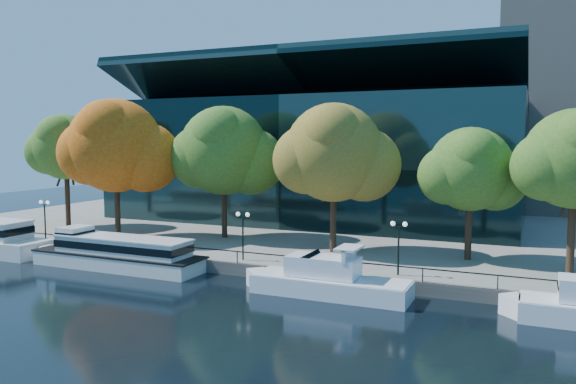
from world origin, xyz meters
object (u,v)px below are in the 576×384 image
at_px(tour_boat, 114,251).
at_px(lamp_0, 45,211).
at_px(tree_3, 335,155).
at_px(tree_2, 225,153).
at_px(tree_4, 472,171).
at_px(lamp_2, 399,235).
at_px(cruiser_near, 324,279).
at_px(tree_1, 117,148).
at_px(lamp_1, 243,225).
at_px(tree_0, 66,148).

height_order(tour_boat, lamp_0, lamp_0).
bearing_deg(tree_3, tree_2, 168.73).
distance_m(tree_3, tree_4, 11.59).
bearing_deg(tree_4, lamp_2, -118.84).
bearing_deg(cruiser_near, tree_4, 53.51).
xyz_separation_m(tree_3, tree_4, (11.43, 1.46, -1.27)).
xyz_separation_m(tree_3, lamp_0, (-28.33, -6.28, -5.75)).
distance_m(tree_1, tree_2, 10.94).
xyz_separation_m(tree_1, lamp_0, (-5.72, -4.16, -6.26)).
bearing_deg(lamp_1, lamp_2, 0.00).
xyz_separation_m(tour_boat, lamp_1, (10.93, 3.24, 2.57)).
bearing_deg(tree_1, lamp_1, -14.01).
bearing_deg(cruiser_near, lamp_0, 172.70).
bearing_deg(tour_boat, tree_2, 71.07).
relative_size(tree_0, tree_2, 0.96).
distance_m(tree_3, lamp_2, 11.13).
bearing_deg(tree_2, tour_boat, -108.93).
height_order(cruiser_near, lamp_1, lamp_1).
relative_size(tree_1, tree_2, 1.05).
bearing_deg(lamp_2, lamp_1, 180.00).
bearing_deg(lamp_1, tree_2, 127.63).
xyz_separation_m(cruiser_near, tree_3, (-2.76, 10.26, 8.60)).
xyz_separation_m(tree_0, lamp_1, (27.29, -7.94, -6.07)).
distance_m(tree_3, lamp_1, 10.37).
xyz_separation_m(tour_boat, tree_3, (16.85, 9.52, 8.32)).
height_order(tree_2, tree_4, tree_2).
relative_size(lamp_1, lamp_2, 1.00).
xyz_separation_m(cruiser_near, tree_2, (-15.48, 12.80, 8.62)).
bearing_deg(lamp_2, tree_1, 172.04).
height_order(tree_1, tree_4, tree_1).
bearing_deg(cruiser_near, tree_2, 140.42).
bearing_deg(cruiser_near, lamp_2, 42.10).
xyz_separation_m(tour_boat, tree_0, (-16.36, 11.18, 8.64)).
height_order(tree_1, tree_2, tree_1).
bearing_deg(tree_0, lamp_0, -58.39).
distance_m(cruiser_near, tree_2, 21.86).
relative_size(tree_3, tree_4, 1.20).
height_order(tree_0, lamp_2, tree_0).
bearing_deg(tree_1, tree_3, 5.35).
bearing_deg(tree_2, tree_1, -154.81).
bearing_deg(tree_0, tree_4, -0.26).
height_order(cruiser_near, tree_4, tree_4).
bearing_deg(tree_2, cruiser_near, -39.58).
xyz_separation_m(tree_2, tree_3, (12.72, -2.53, -0.02)).
bearing_deg(tour_boat, cruiser_near, -2.17).
distance_m(tree_1, tree_3, 22.71).
bearing_deg(tree_0, tree_3, -2.87).
relative_size(tree_3, lamp_2, 3.30).
bearing_deg(lamp_2, tree_3, 138.79).
xyz_separation_m(tree_1, lamp_1, (16.68, -4.16, -6.26)).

